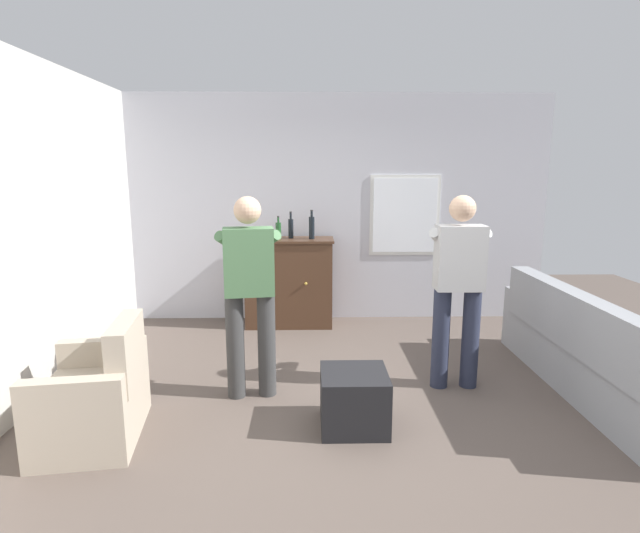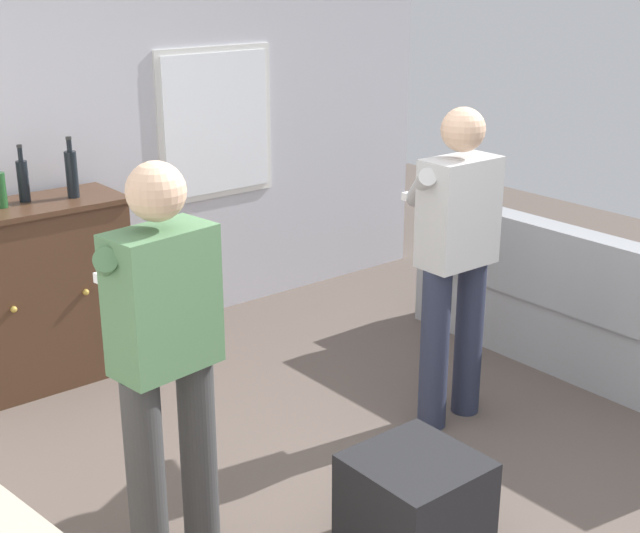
{
  "view_description": "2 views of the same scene",
  "coord_description": "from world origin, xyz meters",
  "px_view_note": "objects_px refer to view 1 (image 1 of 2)",
  "views": [
    {
      "loc": [
        -0.37,
        -3.63,
        1.88
      ],
      "look_at": [
        -0.29,
        0.23,
        1.13
      ],
      "focal_mm": 28.0,
      "sensor_mm": 36.0,
      "label": 1
    },
    {
      "loc": [
        -2.35,
        -2.42,
        2.35
      ],
      "look_at": [
        -0.18,
        0.26,
        1.16
      ],
      "focal_mm": 50.0,
      "sensor_mm": 36.0,
      "label": 2
    }
  ],
  "objects_px": {
    "bottle_spirits_clear": "(278,230)",
    "armchair": "(96,399)",
    "person_standing_right": "(458,283)",
    "bottle_liquor_amber": "(312,227)",
    "bottle_wine_green": "(291,228)",
    "person_standing_left": "(249,287)",
    "ottoman": "(354,400)",
    "sideboard_cabinet": "(289,282)",
    "couch": "(587,356)"
  },
  "relations": [
    {
      "from": "bottle_liquor_amber",
      "to": "person_standing_left",
      "type": "bearing_deg",
      "value": -105.09
    },
    {
      "from": "sideboard_cabinet",
      "to": "bottle_spirits_clear",
      "type": "distance_m",
      "value": 0.65
    },
    {
      "from": "armchair",
      "to": "ottoman",
      "type": "bearing_deg",
      "value": 3.24
    },
    {
      "from": "sideboard_cabinet",
      "to": "person_standing_left",
      "type": "height_order",
      "value": "person_standing_left"
    },
    {
      "from": "bottle_wine_green",
      "to": "ottoman",
      "type": "distance_m",
      "value": 2.8
    },
    {
      "from": "bottle_wine_green",
      "to": "person_standing_left",
      "type": "height_order",
      "value": "person_standing_left"
    },
    {
      "from": "person_standing_right",
      "to": "couch",
      "type": "bearing_deg",
      "value": -8.79
    },
    {
      "from": "sideboard_cabinet",
      "to": "bottle_wine_green",
      "type": "xyz_separation_m",
      "value": [
        0.03,
        0.06,
        0.66
      ]
    },
    {
      "from": "bottle_liquor_amber",
      "to": "person_standing_left",
      "type": "height_order",
      "value": "person_standing_left"
    },
    {
      "from": "armchair",
      "to": "person_standing_left",
      "type": "bearing_deg",
      "value": 32.8
    },
    {
      "from": "couch",
      "to": "bottle_wine_green",
      "type": "distance_m",
      "value": 3.4
    },
    {
      "from": "armchair",
      "to": "sideboard_cabinet",
      "type": "relative_size",
      "value": 0.89
    },
    {
      "from": "couch",
      "to": "ottoman",
      "type": "height_order",
      "value": "couch"
    },
    {
      "from": "sideboard_cabinet",
      "to": "person_standing_right",
      "type": "distance_m",
      "value": 2.4
    },
    {
      "from": "person_standing_right",
      "to": "bottle_spirits_clear",
      "type": "bearing_deg",
      "value": 132.07
    },
    {
      "from": "bottle_spirits_clear",
      "to": "bottle_wine_green",
      "type": "bearing_deg",
      "value": 16.28
    },
    {
      "from": "bottle_spirits_clear",
      "to": "person_standing_left",
      "type": "xyz_separation_m",
      "value": [
        -0.12,
        -1.96,
        -0.24
      ]
    },
    {
      "from": "bottle_wine_green",
      "to": "person_standing_right",
      "type": "relative_size",
      "value": 0.19
    },
    {
      "from": "person_standing_left",
      "to": "bottle_spirits_clear",
      "type": "bearing_deg",
      "value": 86.5
    },
    {
      "from": "sideboard_cabinet",
      "to": "bottle_wine_green",
      "type": "height_order",
      "value": "bottle_wine_green"
    },
    {
      "from": "sideboard_cabinet",
      "to": "bottle_liquor_amber",
      "type": "height_order",
      "value": "bottle_liquor_amber"
    },
    {
      "from": "armchair",
      "to": "bottle_spirits_clear",
      "type": "height_order",
      "value": "bottle_spirits_clear"
    },
    {
      "from": "couch",
      "to": "person_standing_left",
      "type": "xyz_separation_m",
      "value": [
        -2.85,
        0.02,
        0.6
      ]
    },
    {
      "from": "sideboard_cabinet",
      "to": "couch",
      "type": "bearing_deg",
      "value": -37.13
    },
    {
      "from": "ottoman",
      "to": "person_standing_right",
      "type": "distance_m",
      "value": 1.38
    },
    {
      "from": "bottle_spirits_clear",
      "to": "armchair",
      "type": "bearing_deg",
      "value": -113.56
    },
    {
      "from": "bottle_spirits_clear",
      "to": "person_standing_left",
      "type": "height_order",
      "value": "person_standing_left"
    },
    {
      "from": "person_standing_right",
      "to": "bottle_liquor_amber",
      "type": "bearing_deg",
      "value": 124.91
    },
    {
      "from": "armchair",
      "to": "person_standing_right",
      "type": "xyz_separation_m",
      "value": [
        2.79,
        0.8,
        0.65
      ]
    },
    {
      "from": "armchair",
      "to": "sideboard_cabinet",
      "type": "bearing_deg",
      "value": 64.15
    },
    {
      "from": "couch",
      "to": "bottle_wine_green",
      "type": "bearing_deg",
      "value": 141.79
    },
    {
      "from": "armchair",
      "to": "couch",
      "type": "bearing_deg",
      "value": 9.33
    },
    {
      "from": "sideboard_cabinet",
      "to": "ottoman",
      "type": "height_order",
      "value": "sideboard_cabinet"
    },
    {
      "from": "bottle_spirits_clear",
      "to": "person_standing_right",
      "type": "distance_m",
      "value": 2.46
    },
    {
      "from": "bottle_spirits_clear",
      "to": "person_standing_right",
      "type": "height_order",
      "value": "person_standing_right"
    },
    {
      "from": "sideboard_cabinet",
      "to": "bottle_spirits_clear",
      "type": "xyz_separation_m",
      "value": [
        -0.12,
        0.01,
        0.64
      ]
    },
    {
      "from": "couch",
      "to": "person_standing_right",
      "type": "height_order",
      "value": "person_standing_right"
    },
    {
      "from": "ottoman",
      "to": "bottle_spirits_clear",
      "type": "bearing_deg",
      "value": 105.49
    },
    {
      "from": "bottle_spirits_clear",
      "to": "couch",
      "type": "bearing_deg",
      "value": -36.08
    },
    {
      "from": "bottle_spirits_clear",
      "to": "ottoman",
      "type": "relative_size",
      "value": 0.56
    },
    {
      "from": "armchair",
      "to": "bottle_wine_green",
      "type": "distance_m",
      "value": 3.1
    },
    {
      "from": "couch",
      "to": "ottoman",
      "type": "distance_m",
      "value": 2.1
    },
    {
      "from": "bottle_wine_green",
      "to": "bottle_liquor_amber",
      "type": "xyz_separation_m",
      "value": [
        0.25,
        -0.08,
        0.02
      ]
    },
    {
      "from": "bottle_wine_green",
      "to": "person_standing_right",
      "type": "xyz_separation_m",
      "value": [
        1.5,
        -1.86,
        -0.26
      ]
    },
    {
      "from": "couch",
      "to": "ottoman",
      "type": "bearing_deg",
      "value": -165.31
    },
    {
      "from": "bottle_wine_green",
      "to": "ottoman",
      "type": "height_order",
      "value": "bottle_wine_green"
    },
    {
      "from": "bottle_wine_green",
      "to": "person_standing_left",
      "type": "bearing_deg",
      "value": -97.6
    },
    {
      "from": "bottle_wine_green",
      "to": "person_standing_right",
      "type": "height_order",
      "value": "person_standing_right"
    },
    {
      "from": "bottle_liquor_amber",
      "to": "ottoman",
      "type": "relative_size",
      "value": 0.71
    },
    {
      "from": "bottle_liquor_amber",
      "to": "bottle_spirits_clear",
      "type": "distance_m",
      "value": 0.4
    }
  ]
}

